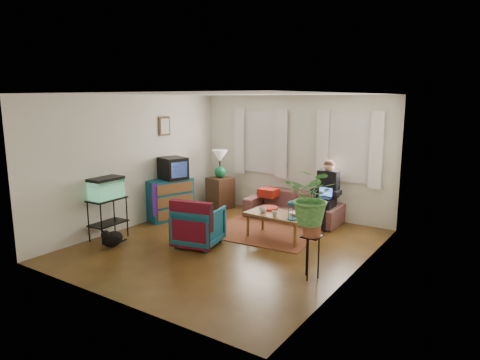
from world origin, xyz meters
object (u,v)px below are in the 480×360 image
Objects in this scene: coffee_table at (278,226)px; aquarium_stand at (108,219)px; side_table at (220,193)px; plant_stand at (311,257)px; armchair at (199,224)px; sofa at (293,202)px; dresser at (169,199)px.

aquarium_stand is at bearing -142.21° from coffee_table.
aquarium_stand is at bearing -96.74° from side_table.
aquarium_stand reaches higher than coffee_table.
side_table is 1.14× the size of plant_stand.
aquarium_stand is at bearing 10.09° from armchair.
coffee_table is (0.34, -1.26, -0.16)m from sofa.
aquarium_stand reaches higher than side_table.
sofa is 2.40m from armchair.
sofa is 1.31m from coffee_table.
plant_stand is (3.79, -1.16, -0.11)m from dresser.
side_table is 0.75× the size of dresser.
coffee_table is 1.82× the size of plant_stand.
armchair is 1.45m from coffee_table.
plant_stand is (1.23, -1.27, 0.08)m from coffee_table.
coffee_table is 1.77m from plant_stand.
sofa is at bearing 108.98° from coffee_table.
coffee_table is (2.56, 0.11, -0.19)m from dresser.
dresser is (-2.22, -1.37, 0.03)m from sofa.
dresser is 0.83× the size of coffee_table.
sofa is 2.82× the size of side_table.
side_table is at bearing 81.05° from aquarium_stand.
aquarium_stand is at bearing -73.86° from dresser.
side_table is at bearing 92.43° from dresser.
side_table is at bearing -74.34° from armchair.
side_table reaches higher than coffee_table.
dresser reaches higher than coffee_table.
sofa is 2.97m from plant_stand.
sofa is 2.68× the size of armchair.
aquarium_stand is 3.09m from coffee_table.
dresser reaches higher than sofa.
plant_stand is at bearing 4.46° from aquarium_stand.
dresser is 1.26× the size of aquarium_stand.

